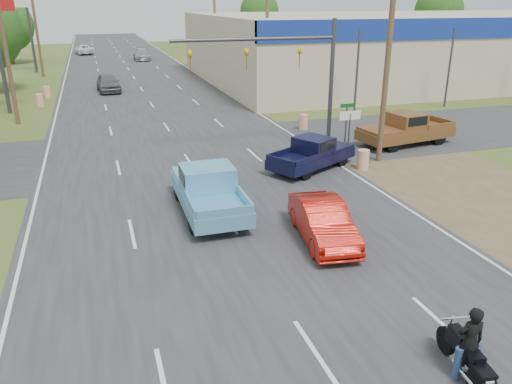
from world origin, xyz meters
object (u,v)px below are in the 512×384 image
object	(u,v)px
distant_car_silver	(142,55)
motorcycle	(468,361)
navy_pickup	(313,153)
distant_car_grey	(108,83)
blue_pickup	(208,189)
brown_pickup	(404,129)
distant_car_white	(84,50)
rider	(469,346)
red_convertible	(323,222)

from	to	relation	value
distant_car_silver	motorcycle	bearing A→B (deg)	-88.33
navy_pickup	distant_car_grey	size ratio (longest dim) A/B	1.09
blue_pickup	distant_car_grey	xyz separation A→B (m)	(-2.51, 30.30, -0.14)
brown_pickup	distant_car_white	world-z (taller)	brown_pickup
rider	distant_car_grey	bearing A→B (deg)	-73.06
motorcycle	blue_pickup	xyz separation A→B (m)	(-3.30, 11.10, 0.46)
distant_car_silver	distant_car_white	xyz separation A→B (m)	(-7.86, 11.11, -0.06)
navy_pickup	distant_car_grey	distance (m)	28.01
rider	distant_car_silver	world-z (taller)	rider
navy_pickup	red_convertible	bearing A→B (deg)	-49.86
red_convertible	navy_pickup	distance (m)	8.06
red_convertible	blue_pickup	xyz separation A→B (m)	(-3.21, 3.82, 0.24)
rider	navy_pickup	bearing A→B (deg)	-92.14
brown_pickup	distant_car_white	xyz separation A→B (m)	(-17.68, 61.28, -0.24)
brown_pickup	navy_pickup	bearing A→B (deg)	101.68
red_convertible	distant_car_white	xyz separation A→B (m)	(-7.89, 71.23, 0.00)
brown_pickup	distant_car_white	bearing A→B (deg)	7.96
blue_pickup	brown_pickup	xyz separation A→B (m)	(13.01, 6.13, 0.00)
navy_pickup	distant_car_silver	world-z (taller)	navy_pickup
navy_pickup	distant_car_silver	bearing A→B (deg)	155.07
navy_pickup	distant_car_white	xyz separation A→B (m)	(-10.86, 63.74, -0.10)
red_convertible	motorcycle	xyz separation A→B (m)	(0.09, -7.27, -0.22)
navy_pickup	distant_car_white	bearing A→B (deg)	161.48
blue_pickup	distant_car_silver	size ratio (longest dim) A/B	1.07
rider	blue_pickup	xyz separation A→B (m)	(-3.31, 11.04, 0.09)
red_convertible	distant_car_white	world-z (taller)	distant_car_white
brown_pickup	distant_car_white	distance (m)	63.78
red_convertible	distant_car_white	distance (m)	71.67
red_convertible	blue_pickup	size ratio (longest dim) A/B	0.76
motorcycle	blue_pickup	size ratio (longest dim) A/B	0.38
red_convertible	rider	bearing A→B (deg)	-81.47
red_convertible	motorcycle	size ratio (longest dim) A/B	1.98
motorcycle	brown_pickup	size ratio (longest dim) A/B	0.36
blue_pickup	distant_car_white	distance (m)	67.57
motorcycle	distant_car_grey	bearing A→B (deg)	106.92
red_convertible	rider	size ratio (longest dim) A/B	2.50
distant_car_silver	blue_pickup	bearing A→B (deg)	-91.66
motorcycle	distant_car_white	distance (m)	78.91
brown_pickup	distant_car_silver	bearing A→B (deg)	2.94
red_convertible	rider	world-z (taller)	rider
motorcycle	rider	world-z (taller)	rider
distant_car_silver	distant_car_grey	bearing A→B (deg)	-100.78
rider	distant_car_white	world-z (taller)	rider
navy_pickup	rider	bearing A→B (deg)	-39.27
motorcycle	rider	distance (m)	0.38
red_convertible	distant_car_grey	xyz separation A→B (m)	(-5.72, 34.12, 0.10)
motorcycle	brown_pickup	distance (m)	19.78
red_convertible	distant_car_silver	xyz separation A→B (m)	(-0.03, 60.12, 0.06)
rider	motorcycle	bearing A→B (deg)	90.00
navy_pickup	brown_pickup	world-z (taller)	brown_pickup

